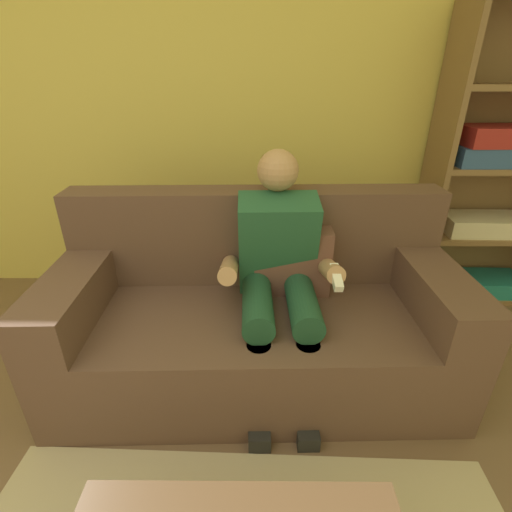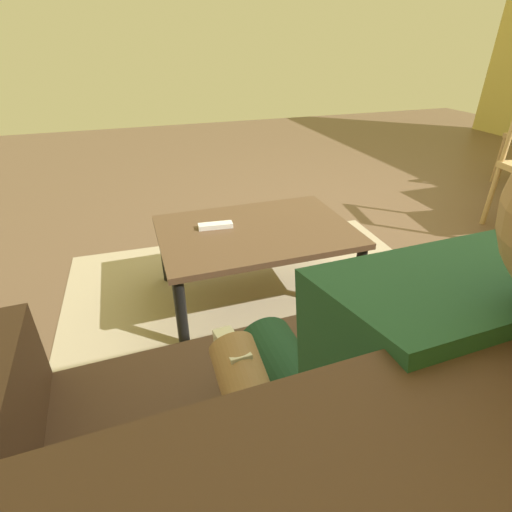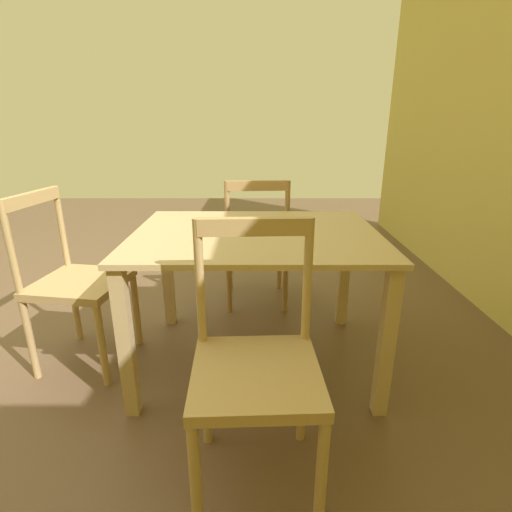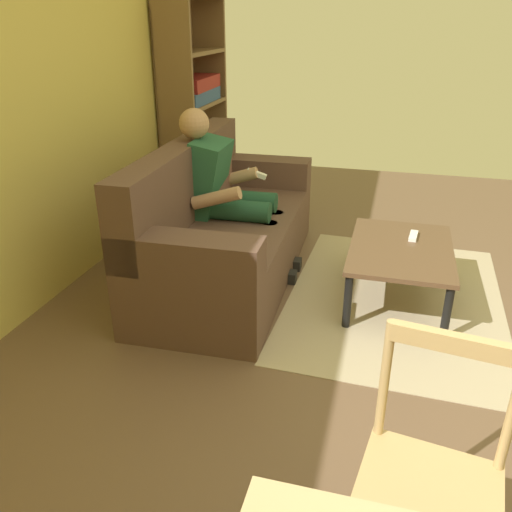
% 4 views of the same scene
% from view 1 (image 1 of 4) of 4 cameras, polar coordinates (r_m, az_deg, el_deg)
% --- Properties ---
extents(wall_back, '(6.87, 0.12, 2.75)m').
position_cam_1_polar(wall_back, '(2.99, -24.99, 21.04)').
color(wall_back, '#DBC660').
rests_on(wall_back, ground_plane).
extents(couch, '(2.04, 0.92, 0.97)m').
position_cam_1_polar(couch, '(2.04, 0.06, -9.11)').
color(couch, brown).
rests_on(couch, ground_plane).
extents(person_lounging, '(0.60, 0.87, 1.19)m').
position_cam_1_polar(person_lounging, '(1.91, 3.46, -2.45)').
color(person_lounging, '#23563D').
rests_on(person_lounging, ground_plane).
extents(bookshelf, '(0.96, 0.36, 1.94)m').
position_cam_1_polar(bookshelf, '(3.06, 33.12, 9.40)').
color(bookshelf, brown).
rests_on(bookshelf, ground_plane).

